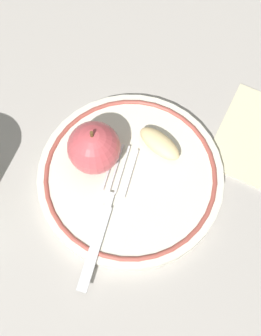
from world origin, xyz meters
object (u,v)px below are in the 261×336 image
Objects in this scene: fork at (104,218)px; apple_slice_front at (160,144)px; plate at (130,177)px; apple_red_whole at (94,148)px.

apple_slice_front is at bearing -20.41° from fork.
apple_slice_front reaches higher than plate.
plate is 0.05m from apple_slice_front.
plate is 0.06m from apple_red_whole.
plate is at bearing -92.20° from apple_slice_front.
plate is at bearing -13.66° from fork.
apple_slice_front is at bearing 97.11° from plate.
fork is at bearing -83.79° from apple_slice_front.
fork is (0.07, -0.04, -0.03)m from apple_red_whole.
plate is at bearing 25.59° from apple_red_whole.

